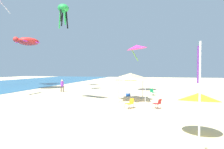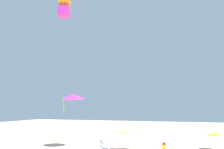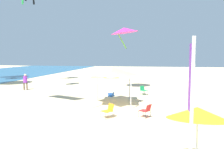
{
  "view_description": "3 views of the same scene",
  "coord_description": "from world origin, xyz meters",
  "views": [
    {
      "loc": [
        -15.81,
        -1.5,
        3.18
      ],
      "look_at": [
        1.49,
        2.55,
        2.7
      ],
      "focal_mm": 28.7,
      "sensor_mm": 36.0,
      "label": 1
    },
    {
      "loc": [
        -4.4,
        27.52,
        4.99
      ],
      "look_at": [
        1.9,
        9.23,
        7.81
      ],
      "focal_mm": 36.87,
      "sensor_mm": 36.0,
      "label": 2
    },
    {
      "loc": [
        -13.79,
        -2.16,
        3.69
      ],
      "look_at": [
        3.87,
        1.11,
        2.13
      ],
      "focal_mm": 34.97,
      "sensor_mm": 36.0,
      "label": 3
    }
  ],
  "objects": [
    {
      "name": "canopy_tent",
      "position": [
        2.48,
        0.83,
        2.47
      ],
      "size": [
        3.64,
        3.22,
        2.83
      ],
      "rotation": [
        0.0,
        0.0,
        0.13
      ],
      "color": "#B7B7BC",
      "rests_on": "ground"
    },
    {
      "name": "beach_umbrella",
      "position": [
        -6.74,
        -3.57,
        1.9
      ],
      "size": [
        1.95,
        1.91,
        2.22
      ],
      "color": "silver",
      "rests_on": "ground"
    },
    {
      "name": "ground",
      "position": [
        0.0,
        0.0,
        -0.05
      ],
      "size": [
        120.0,
        120.0,
        0.1
      ],
      "primitive_type": "cube",
      "color": "beige"
    },
    {
      "name": "folding_chair_right_of_tent",
      "position": [
        -1.27,
        0.37,
        0.47
      ],
      "size": [
        0.81,
        0.8,
        0.82
      ],
      "rotation": [
        0.0,
        0.0,
        3.97
      ],
      "color": "black",
      "rests_on": "ground"
    },
    {
      "name": "banner_flag",
      "position": [
        -10.29,
        -2.77,
        2.39
      ],
      "size": [
        0.36,
        0.06,
        3.98
      ],
      "color": "silver",
      "rests_on": "ground"
    },
    {
      "name": "folding_chair_left_of_tent",
      "position": [
        -0.88,
        -1.83,
        0.47
      ],
      "size": [
        0.77,
        0.8,
        0.82
      ],
      "rotation": [
        0.0,
        0.0,
        2.59
      ],
      "color": "black",
      "rests_on": "ground"
    },
    {
      "name": "cooler_box",
      "position": [
        5.46,
        1.48,
        0.2
      ],
      "size": [
        0.67,
        0.49,
        0.4
      ],
      "color": "blue",
      "rests_on": "ground"
    },
    {
      "name": "person_near_umbrella",
      "position": [
        7.42,
        11.28,
        1.02
      ],
      "size": [
        0.41,
        0.46,
        1.74
      ],
      "rotation": [
        0.0,
        0.0,
        4.87
      ],
      "color": "brown",
      "rests_on": "ground"
    },
    {
      "name": "folding_chair_near_cooler",
      "position": [
        6.88,
        -1.35,
        0.47
      ],
      "size": [
        0.81,
        0.8,
        0.82
      ],
      "rotation": [
        0.0,
        0.0,
        5.45
      ],
      "color": "black",
      "rests_on": "ground"
    },
    {
      "name": "kite_delta_magenta",
      "position": [
        10.1,
        0.92,
        6.45
      ],
      "size": [
        3.91,
        3.94,
        2.46
      ],
      "rotation": [
        0.0,
        0.0,
        3.51
      ],
      "color": "#E02D9E"
    }
  ]
}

